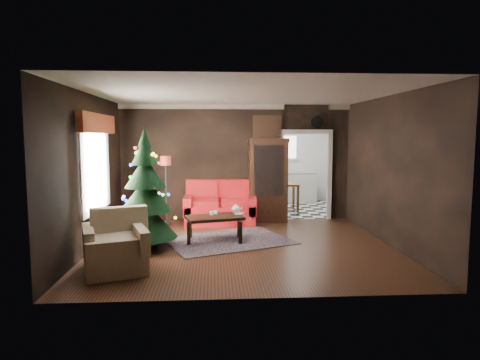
{
  "coord_description": "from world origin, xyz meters",
  "views": [
    {
      "loc": [
        -0.53,
        -7.56,
        2.04
      ],
      "look_at": [
        0.0,
        0.9,
        1.15
      ],
      "focal_mm": 31.27,
      "sensor_mm": 36.0,
      "label": 1
    }
  ],
  "objects": [
    {
      "name": "teapot",
      "position": [
        -0.1,
        0.71,
        0.58
      ],
      "size": [
        0.21,
        0.21,
        0.18
      ],
      "primitive_type": null,
      "rotation": [
        0.0,
        0.0,
        -0.12
      ],
      "color": "white",
      "rests_on": "coffee_table"
    },
    {
      "name": "cup_b",
      "position": [
        -0.58,
        0.6,
        0.52
      ],
      "size": [
        0.1,
        0.1,
        0.07
      ],
      "primitive_type": "cylinder",
      "rotation": [
        0.0,
        0.0,
        0.35
      ],
      "color": "white",
      "rests_on": "coffee_table"
    },
    {
      "name": "valance",
      "position": [
        -2.63,
        0.2,
        2.27
      ],
      "size": [
        0.12,
        2.1,
        0.35
      ],
      "primitive_type": "cube",
      "color": "brown",
      "rests_on": "wall_left"
    },
    {
      "name": "coffee_table",
      "position": [
        -0.52,
        0.46,
        0.25
      ],
      "size": [
        1.19,
        0.89,
        0.48
      ],
      "primitive_type": null,
      "rotation": [
        0.0,
        0.0,
        0.26
      ],
      "color": "black",
      "rests_on": "rug"
    },
    {
      "name": "rug",
      "position": [
        -0.26,
        0.46,
        0.01
      ],
      "size": [
        2.77,
        2.42,
        0.01
      ],
      "primitive_type": "cube",
      "rotation": [
        0.0,
        0.0,
        0.38
      ],
      "color": "#544451",
      "rests_on": "ground"
    },
    {
      "name": "armchair",
      "position": [
        -2.03,
        -1.32,
        0.46
      ],
      "size": [
        1.17,
        1.17,
        0.94
      ],
      "primitive_type": null,
      "rotation": [
        0.0,
        0.0,
        0.33
      ],
      "color": "tan",
      "rests_on": "ground"
    },
    {
      "name": "cup_a",
      "position": [
        -0.51,
        0.71,
        0.52
      ],
      "size": [
        0.1,
        0.1,
        0.07
      ],
      "primitive_type": "cylinder",
      "rotation": [
        0.0,
        0.0,
        -0.38
      ],
      "color": "white",
      "rests_on": "coffee_table"
    },
    {
      "name": "doorway",
      "position": [
        1.7,
        2.5,
        1.05
      ],
      "size": [
        1.1,
        0.1,
        2.1
      ],
      "primitive_type": null,
      "color": "beige",
      "rests_on": "ground"
    },
    {
      "name": "loveseat",
      "position": [
        -0.4,
        2.05,
        0.5
      ],
      "size": [
        1.7,
        0.9,
        1.0
      ],
      "primitive_type": null,
      "color": "maroon",
      "rests_on": "ground"
    },
    {
      "name": "book",
      "position": [
        -0.1,
        0.71,
        0.59
      ],
      "size": [
        0.14,
        0.07,
        0.2
      ],
      "primitive_type": "imported",
      "rotation": [
        0.0,
        0.0,
        -0.41
      ],
      "color": "tan",
      "rests_on": "coffee_table"
    },
    {
      "name": "kitchen_window",
      "position": [
        1.7,
        5.45,
        1.7
      ],
      "size": [
        0.7,
        0.06,
        0.7
      ],
      "primitive_type": "cube",
      "color": "white",
      "rests_on": "ground"
    },
    {
      "name": "wall_clock",
      "position": [
        1.95,
        2.45,
        2.38
      ],
      "size": [
        0.32,
        0.32,
        0.06
      ],
      "primitive_type": "cylinder",
      "color": "silver",
      "rests_on": "wall_back"
    },
    {
      "name": "curio_cabinet",
      "position": [
        0.75,
        2.27,
        0.95
      ],
      "size": [
        0.9,
        0.45,
        1.9
      ],
      "primitive_type": null,
      "color": "black",
      "rests_on": "ground"
    },
    {
      "name": "floor_lamp",
      "position": [
        -1.61,
        1.82,
        0.83
      ],
      "size": [
        0.34,
        0.34,
        1.54
      ],
      "primitive_type": null,
      "rotation": [
        0.0,
        0.0,
        0.4
      ],
      "color": "#242424",
      "rests_on": "ground"
    },
    {
      "name": "kitchen_counter",
      "position": [
        1.7,
        5.2,
        0.45
      ],
      "size": [
        1.8,
        0.6,
        0.9
      ],
      "primitive_type": "cube",
      "color": "beige",
      "rests_on": "ground"
    },
    {
      "name": "left_window",
      "position": [
        -2.71,
        0.2,
        1.45
      ],
      "size": [
        0.05,
        1.6,
        1.4
      ],
      "primitive_type": "cube",
      "color": "white",
      "rests_on": "wall_left"
    },
    {
      "name": "kitchen_table",
      "position": [
        1.4,
        3.7,
        0.38
      ],
      "size": [
        0.7,
        0.7,
        0.75
      ],
      "primitive_type": null,
      "color": "brown",
      "rests_on": "ground"
    },
    {
      "name": "painting",
      "position": [
        0.75,
        2.46,
        2.25
      ],
      "size": [
        0.62,
        0.05,
        0.52
      ],
      "primitive_type": "cube",
      "color": "#B76E41",
      "rests_on": "wall_back"
    },
    {
      "name": "floor",
      "position": [
        0.0,
        0.0,
        0.0
      ],
      "size": [
        5.5,
        5.5,
        0.0
      ],
      "primitive_type": "plane",
      "color": "black",
      "rests_on": "ground"
    },
    {
      "name": "kitchen_floor",
      "position": [
        1.7,
        4.0,
        0.0
      ],
      "size": [
        3.0,
        3.0,
        0.0
      ],
      "primitive_type": "plane",
      "color": "white",
      "rests_on": "ground"
    },
    {
      "name": "wall_back",
      "position": [
        0.0,
        2.5,
        1.4
      ],
      "size": [
        5.5,
        0.0,
        5.5
      ],
      "primitive_type": "plane",
      "rotation": [
        1.57,
        0.0,
        0.0
      ],
      "color": "black",
      "rests_on": "ground"
    },
    {
      "name": "christmas_tree",
      "position": [
        -1.76,
        -0.04,
        1.05
      ],
      "size": [
        1.48,
        1.48,
        2.13
      ],
      "primitive_type": null,
      "rotation": [
        0.0,
        0.0,
        0.42
      ],
      "color": "black",
      "rests_on": "ground"
    },
    {
      "name": "ceiling",
      "position": [
        0.0,
        0.0,
        2.8
      ],
      "size": [
        5.5,
        5.5,
        0.0
      ],
      "primitive_type": "plane",
      "rotation": [
        3.14,
        0.0,
        0.0
      ],
      "color": "white",
      "rests_on": "ground"
    },
    {
      "name": "wall_front",
      "position": [
        0.0,
        -2.5,
        1.4
      ],
      "size": [
        5.5,
        0.0,
        5.5
      ],
      "primitive_type": "plane",
      "rotation": [
        -1.57,
        0.0,
        0.0
      ],
      "color": "black",
      "rests_on": "ground"
    },
    {
      "name": "wall_right",
      "position": [
        2.75,
        0.0,
        1.4
      ],
      "size": [
        0.0,
        5.5,
        5.5
      ],
      "primitive_type": "plane",
      "rotation": [
        1.57,
        0.0,
        -1.57
      ],
      "color": "black",
      "rests_on": "ground"
    },
    {
      "name": "wall_left",
      "position": [
        -2.75,
        0.0,
        1.4
      ],
      "size": [
        0.0,
        5.5,
        5.5
      ],
      "primitive_type": "plane",
      "rotation": [
        1.57,
        0.0,
        1.57
      ],
      "color": "black",
      "rests_on": "ground"
    }
  ]
}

